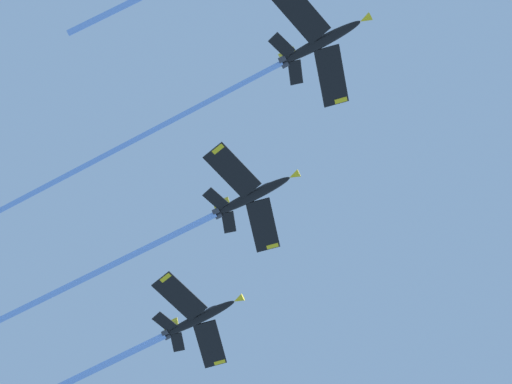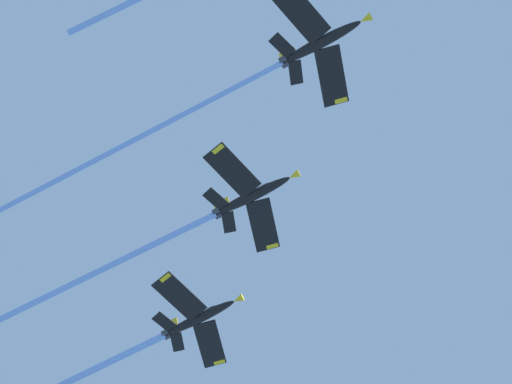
# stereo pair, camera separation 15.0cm
# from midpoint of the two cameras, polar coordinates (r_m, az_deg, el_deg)

# --- Properties ---
(jet_second) EXTENTS (53.08, 35.40, 13.21)m
(jet_second) POSITION_cam_midpoint_polar(r_m,az_deg,el_deg) (153.59, -0.18, 5.81)
(jet_second) COLOR black
(jet_third) EXTENTS (53.91, 36.52, 12.37)m
(jet_third) POSITION_cam_midpoint_polar(r_m,az_deg,el_deg) (164.24, -4.49, -2.32)
(jet_third) COLOR black
(jet_fourth) EXTENTS (54.48, 36.91, 12.83)m
(jet_fourth) POSITION_cam_midpoint_polar(r_m,az_deg,el_deg) (177.57, -7.65, -8.67)
(jet_fourth) COLOR black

